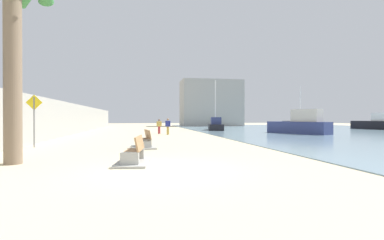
% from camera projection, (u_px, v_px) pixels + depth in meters
% --- Properties ---
extents(ground_plane, '(120.00, 120.00, 0.00)m').
position_uv_depth(ground_plane, '(147.00, 135.00, 26.42)').
color(ground_plane, '#C6B793').
extents(seawall, '(0.80, 64.00, 3.04)m').
position_uv_depth(seawall, '(63.00, 119.00, 25.06)').
color(seawall, '#9E9E99').
rests_on(seawall, ground).
extents(water_bay, '(36.00, 68.00, 0.04)m').
position_uv_depth(water_bay, '(368.00, 132.00, 30.75)').
color(water_bay, '#7A99A8').
rests_on(water_bay, ground).
extents(palm_tree, '(3.07, 3.24, 7.63)m').
position_uv_depth(palm_tree, '(14.00, 7.00, 9.79)').
color(palm_tree, '#7A6651').
rests_on(palm_tree, ground).
extents(bench_near, '(1.36, 2.22, 0.98)m').
position_uv_depth(bench_near, '(134.00, 157.00, 9.86)').
color(bench_near, '#9E9E99').
rests_on(bench_near, ground).
extents(bench_far, '(1.37, 2.23, 0.98)m').
position_uv_depth(bench_far, '(144.00, 144.00, 15.08)').
color(bench_far, '#9E9E99').
rests_on(bench_far, ground).
extents(person_walking, '(0.48, 0.31, 1.58)m').
position_uv_depth(person_walking, '(168.00, 125.00, 26.97)').
color(person_walking, gold).
rests_on(person_walking, ground).
extents(person_standing, '(0.52, 0.25, 1.51)m').
position_uv_depth(person_standing, '(159.00, 125.00, 28.49)').
color(person_standing, '#B22D33').
rests_on(person_standing, ground).
extents(boat_outer, '(3.45, 5.45, 1.93)m').
position_uv_depth(boat_outer, '(313.00, 124.00, 42.67)').
color(boat_outer, navy).
rests_on(boat_outer, water_bay).
extents(boat_distant, '(4.15, 6.64, 2.29)m').
position_uv_depth(boat_distant, '(379.00, 123.00, 38.84)').
color(boat_distant, black).
rests_on(boat_distant, water_bay).
extents(boat_far_left, '(2.29, 5.85, 5.78)m').
position_uv_depth(boat_far_left, '(302.00, 124.00, 36.45)').
color(boat_far_left, black).
rests_on(boat_far_left, water_bay).
extents(boat_nearest, '(4.26, 6.54, 2.44)m').
position_uv_depth(boat_nearest, '(300.00, 125.00, 28.20)').
color(boat_nearest, navy).
rests_on(boat_nearest, water_bay).
extents(boat_far_right, '(3.10, 6.47, 6.63)m').
position_uv_depth(boat_far_right, '(216.00, 125.00, 36.85)').
color(boat_far_right, black).
rests_on(boat_far_right, water_bay).
extents(pedestrian_sign, '(0.85, 0.08, 2.89)m').
position_uv_depth(pedestrian_sign, '(34.00, 115.00, 15.30)').
color(pedestrian_sign, slate).
rests_on(pedestrian_sign, ground).
extents(harbor_building, '(12.00, 6.00, 9.13)m').
position_uv_depth(harbor_building, '(211.00, 103.00, 56.33)').
color(harbor_building, '#9E9E99').
rests_on(harbor_building, ground).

